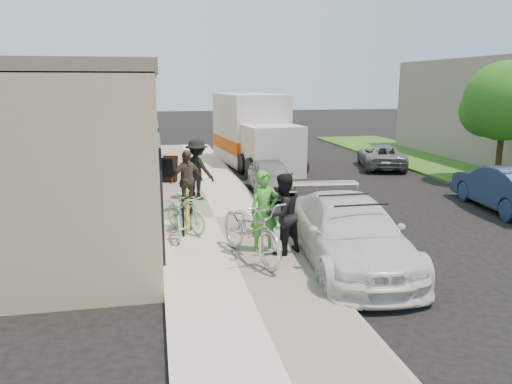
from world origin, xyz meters
TOP-DOWN VIEW (x-y plane):
  - ground at (0.00, 0.00)m, footprint 120.00×120.00m
  - sidewalk at (-2.00, 3.00)m, footprint 3.00×34.00m
  - curb at (-0.45, 3.00)m, footprint 0.12×34.00m
  - storefront at (-5.24, 7.99)m, footprint 3.60×20.00m
  - bike_rack at (-2.85, 1.66)m, footprint 0.29×0.61m
  - sandwich_board at (-3.11, 8.40)m, footprint 0.75×0.76m
  - sedan_white at (0.40, -0.89)m, footprint 2.44×5.08m
  - sedan_silver at (0.36, 6.30)m, footprint 1.71×3.66m
  - moving_truck at (0.96, 12.42)m, footprint 3.20×6.96m
  - far_car_blue at (6.86, 2.65)m, footprint 2.02×4.43m
  - far_car_gray at (6.53, 10.60)m, footprint 2.80×4.24m
  - median_tree at (9.29, 6.31)m, footprint 2.97×2.97m
  - tandem_bike at (-1.64, -0.46)m, footprint 1.57×2.65m
  - woman_rider at (-1.26, -0.02)m, footprint 0.70×0.50m
  - man_standing at (-0.90, -0.27)m, footprint 1.09×1.02m
  - cruiser_bike_a at (-2.88, 1.79)m, footprint 1.24×1.62m
  - cruiser_bike_b at (-3.06, 1.56)m, footprint 0.72×1.94m
  - cruiser_bike_c at (-2.80, 2.26)m, footprint 0.59×1.56m
  - bystander_a at (-2.27, 5.42)m, footprint 1.39×1.39m
  - bystander_b at (-2.70, 3.90)m, footprint 1.14×0.85m

SIDE VIEW (x-z plane):
  - ground at x=0.00m, z-range 0.00..0.00m
  - curb at x=-0.45m, z-range 0.00..0.13m
  - sidewalk at x=-2.00m, z-range 0.00..0.15m
  - far_car_gray at x=6.53m, z-range 0.00..1.08m
  - sedan_silver at x=0.36m, z-range 0.00..1.21m
  - cruiser_bike_c at x=-2.80m, z-range 0.15..1.07m
  - cruiser_bike_a at x=-2.88m, z-range 0.15..1.12m
  - sandwich_board at x=-3.11m, z-range 0.16..1.13m
  - cruiser_bike_b at x=-3.06m, z-range 0.15..1.16m
  - far_car_blue at x=6.86m, z-range 0.00..1.41m
  - bike_rack at x=-2.85m, z-range 0.25..1.17m
  - sedan_white at x=0.40m, z-range -0.02..1.45m
  - tandem_bike at x=-1.64m, z-range 0.15..1.47m
  - man_standing at x=-0.90m, z-range 0.15..1.93m
  - bystander_b at x=-2.70m, z-range 0.15..1.94m
  - woman_rider at x=-1.26m, z-range 0.15..1.96m
  - bystander_a at x=-2.27m, z-range 0.15..2.08m
  - moving_truck at x=0.96m, z-range -0.19..3.13m
  - storefront at x=-5.24m, z-range 0.01..4.24m
  - median_tree at x=9.29m, z-range 0.76..5.31m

